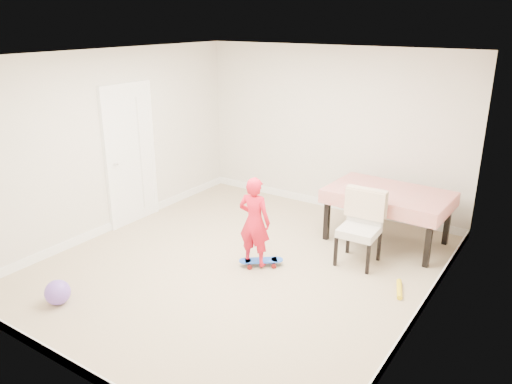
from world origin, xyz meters
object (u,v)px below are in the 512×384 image
Objects in this scene: skateboard at (261,263)px; balloon at (58,292)px; child at (254,224)px; dining_table at (387,217)px; dining_chair at (359,229)px.

balloon is (-1.38, -1.98, 0.10)m from skateboard.
child is at bearing 55.97° from balloon.
child is (-0.07, -0.04, 0.53)m from skateboard.
balloon is at bearing -122.28° from dining_table.
balloon reaches higher than skateboard.
dining_chair is 1.71× the size of skateboard.
skateboard is (-0.98, -0.75, -0.44)m from dining_chair.
child is at bearing -122.71° from dining_table.
skateboard is at bearing -121.71° from dining_table.
dining_chair reaches higher than balloon.
balloon is (-2.36, -2.73, -0.34)m from dining_chair.
dining_chair is 0.83× the size of child.
balloon is (-1.31, -1.94, -0.43)m from child.
child is at bearing -145.35° from dining_chair.
dining_chair is 1.31m from skateboard.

